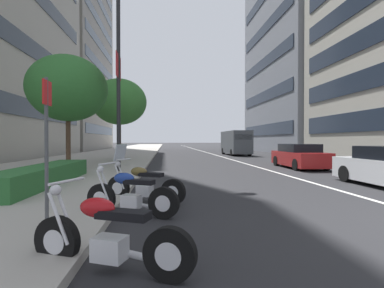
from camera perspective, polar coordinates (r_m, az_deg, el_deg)
sidewalk_right_plaza at (r=34.15m, az=-14.87°, el=-1.84°), size 160.00×9.06×0.15m
lane_centre_stripe at (r=39.07m, az=2.56°, el=-1.60°), size 110.00×0.16×0.01m
motorcycle_far_end_row at (r=3.66m, az=-16.66°, el=-17.87°), size 0.96×2.03×1.09m
motorcycle_by_sign_pole at (r=6.08m, az=-12.39°, el=-10.27°), size 0.96×1.98×1.10m
motorcycle_mid_row at (r=7.34m, az=-9.87°, el=-8.20°), size 1.12×2.05×1.47m
car_mid_block_traffic at (r=17.27m, az=20.96°, el=-2.37°), size 4.33×1.94×1.38m
delivery_van_ahead at (r=30.88m, az=8.86°, el=0.35°), size 5.87×2.17×2.59m
parking_sign_by_curb at (r=5.15m, az=-27.43°, el=1.23°), size 0.32×0.06×2.45m
street_lamp_with_banners at (r=14.03m, az=-13.27°, el=17.06°), size 1.26×2.59×9.08m
clipped_hedge_bed at (r=10.33m, az=-27.99°, el=-5.62°), size 6.01×1.10×0.60m
street_tree_near_plaza_corner at (r=14.98m, az=-23.89°, el=10.23°), size 3.70×3.70×5.50m
street_tree_mid_sidewalk at (r=21.48m, az=-14.52°, el=8.26°), size 3.95×3.95×5.94m
office_tower_near_left at (r=48.56m, az=26.72°, el=21.97°), size 19.77×20.22×38.49m
office_tower_behind_plaza at (r=57.42m, az=-27.26°, el=20.61°), size 21.76×17.75×42.40m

